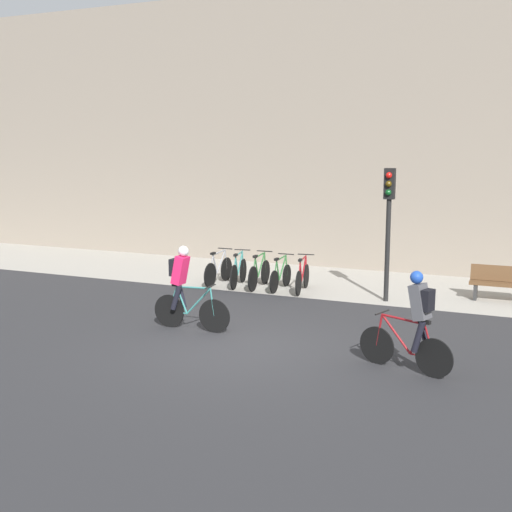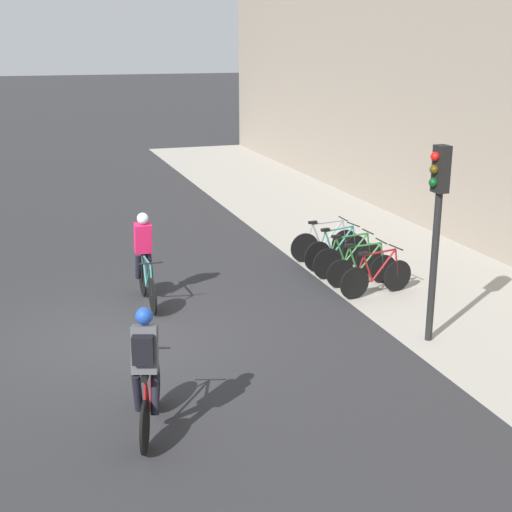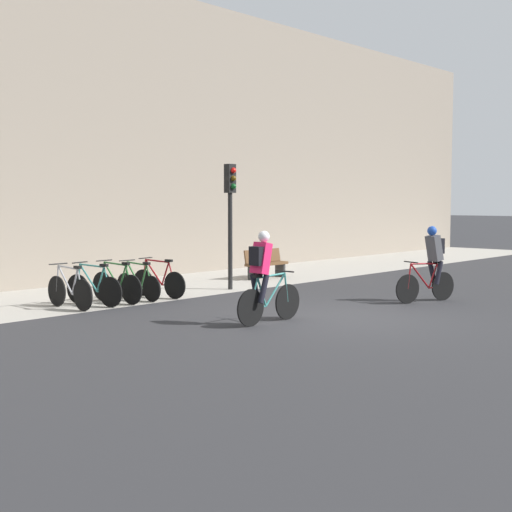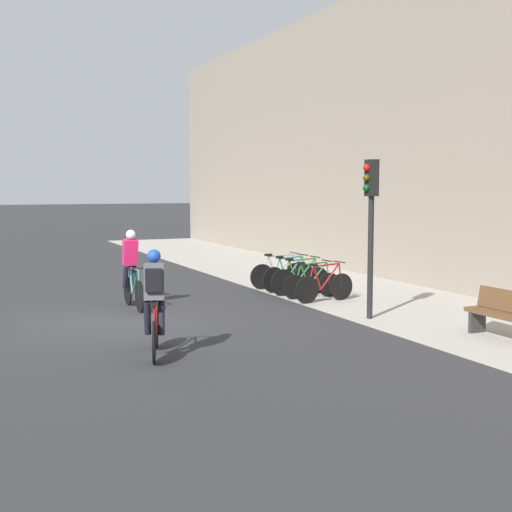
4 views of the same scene
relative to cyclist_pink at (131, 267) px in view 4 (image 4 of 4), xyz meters
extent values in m
plane|color=#2B2B2D|center=(1.62, -0.74, -0.95)|extent=(200.00, 200.00, 0.00)
cube|color=#A39E93|center=(1.62, 6.01, -0.94)|extent=(44.00, 4.50, 0.01)
cube|color=gray|center=(1.62, 8.56, 3.47)|extent=(44.00, 0.60, 8.83)
cylinder|color=black|center=(0.72, 0.00, -0.59)|extent=(0.71, 0.04, 0.71)
cylinder|color=black|center=(-0.37, 0.00, -0.59)|extent=(0.71, 0.04, 0.71)
cylinder|color=teal|center=(0.35, 0.00, -0.31)|extent=(0.59, 0.04, 0.63)
cylinder|color=teal|center=(-0.05, 0.00, -0.32)|extent=(0.28, 0.04, 0.58)
cylinder|color=teal|center=(0.23, 0.00, -0.02)|extent=(0.81, 0.04, 0.07)
cylinder|color=teal|center=(-0.15, 0.00, -0.60)|extent=(0.44, 0.03, 0.05)
cylinder|color=teal|center=(-0.27, 0.00, -0.31)|extent=(0.23, 0.03, 0.56)
cylinder|color=teal|center=(0.67, 0.00, -0.30)|extent=(0.12, 0.04, 0.59)
cylinder|color=black|center=(0.63, 0.00, 0.03)|extent=(0.03, 0.46, 0.03)
cube|color=black|center=(-0.17, 0.00, 0.00)|extent=(0.20, 0.08, 0.06)
cube|color=#EA1E56|center=(-0.07, 0.00, 0.33)|extent=(0.32, 0.32, 0.63)
sphere|color=silver|center=(0.01, 0.00, 0.74)|extent=(0.22, 0.22, 0.22)
cylinder|color=black|center=(-0.12, -0.11, -0.24)|extent=(0.27, 0.11, 0.56)
cylinder|color=black|center=(-0.12, 0.11, -0.24)|extent=(0.24, 0.11, 0.56)
cube|color=black|center=(-0.21, 0.00, 0.38)|extent=(0.14, 0.26, 0.36)
cylinder|color=black|center=(4.28, -0.62, -0.61)|extent=(0.66, 0.24, 0.68)
cylinder|color=black|center=(5.33, -0.96, -0.61)|extent=(0.66, 0.24, 0.68)
cylinder|color=maroon|center=(4.64, -0.74, -0.32)|extent=(0.58, 0.22, 0.62)
cylinder|color=maroon|center=(5.02, -0.87, -0.34)|extent=(0.28, 0.12, 0.58)
cylinder|color=maroon|center=(4.75, -0.78, -0.04)|extent=(0.79, 0.29, 0.07)
cylinder|color=maroon|center=(5.12, -0.90, -0.61)|extent=(0.43, 0.17, 0.05)
cylinder|color=maroon|center=(5.23, -0.93, -0.33)|extent=(0.23, 0.10, 0.56)
cylinder|color=maroon|center=(4.32, -0.64, -0.32)|extent=(0.13, 0.07, 0.59)
cylinder|color=black|center=(4.36, -0.65, 0.01)|extent=(0.17, 0.45, 0.03)
cube|color=black|center=(5.14, -0.90, -0.02)|extent=(0.21, 0.14, 0.06)
cube|color=#4C4C51|center=(5.04, -0.87, 0.31)|extent=(0.40, 0.40, 0.63)
sphere|color=#1E47AD|center=(4.97, -0.85, 0.72)|extent=(0.28, 0.28, 0.22)
cylinder|color=black|center=(5.12, -0.78, -0.26)|extent=(0.30, 0.19, 0.56)
cylinder|color=black|center=(5.06, -0.99, -0.26)|extent=(0.26, 0.18, 0.56)
cube|color=black|center=(5.18, -0.91, 0.36)|extent=(0.21, 0.29, 0.36)
cylinder|color=black|center=(-1.42, 4.97, -0.60)|extent=(0.04, 0.69, 0.69)
cylinder|color=black|center=(-1.42, 3.95, -0.60)|extent=(0.04, 0.69, 0.69)
cylinder|color=#99999E|center=(-1.42, 4.62, -0.32)|extent=(0.04, 0.56, 0.62)
cylinder|color=#99999E|center=(-1.42, 4.24, -0.33)|extent=(0.04, 0.26, 0.58)
cylinder|color=#99999E|center=(-1.42, 4.51, -0.04)|extent=(0.04, 0.76, 0.07)
cylinder|color=#99999E|center=(-1.42, 4.15, -0.61)|extent=(0.03, 0.41, 0.05)
cylinder|color=#99999E|center=(-1.42, 4.04, -0.33)|extent=(0.03, 0.22, 0.56)
cylinder|color=#99999E|center=(-1.42, 4.93, -0.31)|extent=(0.04, 0.12, 0.59)
cylinder|color=black|center=(-1.42, 4.89, 0.02)|extent=(0.46, 0.03, 0.03)
cube|color=black|center=(-1.42, 4.13, -0.01)|extent=(0.08, 0.20, 0.06)
cylinder|color=black|center=(-0.87, 4.96, -0.60)|extent=(0.16, 0.68, 0.69)
cylinder|color=black|center=(-0.69, 3.96, -0.60)|extent=(0.16, 0.68, 0.69)
cylinder|color=teal|center=(-0.81, 4.62, -0.32)|extent=(0.14, 0.56, 0.62)
cylinder|color=teal|center=(-0.75, 4.25, -0.34)|extent=(0.09, 0.26, 0.58)
cylinder|color=teal|center=(-0.79, 4.51, -0.04)|extent=(0.17, 0.75, 0.07)
cylinder|color=teal|center=(-0.73, 4.16, -0.61)|extent=(0.10, 0.41, 0.05)
cylinder|color=teal|center=(-0.71, 4.05, -0.33)|extent=(0.07, 0.22, 0.56)
cylinder|color=teal|center=(-0.87, 4.92, -0.31)|extent=(0.06, 0.12, 0.59)
cylinder|color=black|center=(-0.86, 4.88, 0.02)|extent=(0.46, 0.11, 0.03)
cube|color=black|center=(-0.73, 4.14, -0.01)|extent=(0.11, 0.21, 0.06)
cylinder|color=black|center=(-0.18, 4.98, -0.60)|extent=(0.08, 0.69, 0.69)
cylinder|color=black|center=(-0.12, 3.94, -0.60)|extent=(0.08, 0.69, 0.69)
cylinder|color=#2D6B33|center=(-0.16, 4.63, -0.32)|extent=(0.07, 0.57, 0.62)
cylinder|color=#2D6B33|center=(-0.14, 4.24, -0.33)|extent=(0.06, 0.27, 0.58)
cylinder|color=#2D6B33|center=(-0.16, 4.51, -0.03)|extent=(0.09, 0.77, 0.07)
cylinder|color=#2D6B33|center=(-0.13, 4.15, -0.61)|extent=(0.06, 0.42, 0.05)
cylinder|color=#2D6B33|center=(-0.13, 4.03, -0.32)|extent=(0.04, 0.22, 0.56)
cylinder|color=#2D6B33|center=(-0.18, 4.94, -0.31)|extent=(0.04, 0.12, 0.59)
cylinder|color=black|center=(-0.18, 4.90, 0.02)|extent=(0.46, 0.06, 0.03)
cube|color=black|center=(-0.13, 4.13, -0.01)|extent=(0.09, 0.20, 0.06)
cylinder|color=black|center=(0.47, 4.96, -0.64)|extent=(0.04, 0.62, 0.62)
cylinder|color=black|center=(0.48, 3.96, -0.64)|extent=(0.04, 0.62, 0.62)
cylinder|color=#2D6B33|center=(0.48, 4.62, -0.35)|extent=(0.05, 0.55, 0.62)
cylinder|color=#2D6B33|center=(0.48, 4.25, -0.37)|extent=(0.04, 0.26, 0.58)
cylinder|color=#2D6B33|center=(0.48, 4.51, -0.07)|extent=(0.05, 0.74, 0.07)
cylinder|color=#2D6B33|center=(0.48, 4.16, -0.64)|extent=(0.04, 0.40, 0.05)
cylinder|color=#2D6B33|center=(0.48, 4.05, -0.36)|extent=(0.03, 0.21, 0.56)
cylinder|color=#2D6B33|center=(0.47, 4.92, -0.35)|extent=(0.04, 0.12, 0.58)
cylinder|color=black|center=(0.48, 4.88, -0.02)|extent=(0.46, 0.03, 0.03)
cube|color=black|center=(0.48, 4.14, -0.05)|extent=(0.08, 0.20, 0.06)
cylinder|color=black|center=(1.04, 4.97, -0.61)|extent=(0.12, 0.66, 0.66)
cylinder|color=black|center=(1.18, 3.94, -0.61)|extent=(0.12, 0.66, 0.66)
cylinder|color=maroon|center=(1.09, 4.62, -0.33)|extent=(0.12, 0.57, 0.62)
cylinder|color=maroon|center=(1.14, 4.24, -0.35)|extent=(0.07, 0.27, 0.58)
cylinder|color=maroon|center=(1.11, 4.51, -0.05)|extent=(0.14, 0.77, 0.07)
cylinder|color=maroon|center=(1.15, 4.15, -0.62)|extent=(0.09, 0.42, 0.05)
cylinder|color=maroon|center=(1.17, 4.04, -0.34)|extent=(0.06, 0.22, 0.56)
cylinder|color=maroon|center=(1.05, 4.93, -0.32)|extent=(0.05, 0.12, 0.59)
cylinder|color=black|center=(1.05, 4.89, 0.01)|extent=(0.46, 0.09, 0.03)
cube|color=black|center=(1.16, 4.13, -0.02)|extent=(0.11, 0.21, 0.06)
cylinder|color=black|center=(3.42, 4.26, 0.73)|extent=(0.12, 0.12, 3.34)
cube|color=black|center=(3.42, 4.26, 2.02)|extent=(0.26, 0.20, 0.76)
sphere|color=red|center=(3.42, 4.13, 2.23)|extent=(0.15, 0.15, 0.15)
sphere|color=#4C380A|center=(3.42, 4.13, 2.02)|extent=(0.15, 0.15, 0.15)
sphere|color=#0C4719|center=(3.42, 4.13, 1.81)|extent=(0.15, 0.15, 0.15)
cube|color=brown|center=(6.11, 5.34, -0.50)|extent=(1.57, 0.40, 0.08)
cube|color=brown|center=(6.11, 5.52, -0.26)|extent=(1.57, 0.12, 0.40)
cube|color=#2D2D2D|center=(5.48, 5.34, -0.72)|extent=(0.08, 0.36, 0.45)
camera|label=1|loc=(6.66, -11.59, 2.82)|focal=45.00mm
camera|label=2|loc=(13.18, -2.15, 3.99)|focal=50.00mm
camera|label=3|loc=(-10.11, -9.05, 1.41)|focal=50.00mm
camera|label=4|loc=(16.05, -3.94, 1.84)|focal=50.00mm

